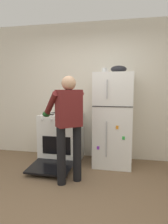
% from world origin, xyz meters
% --- Properties ---
extents(ground, '(8.00, 8.00, 0.00)m').
position_xyz_m(ground, '(0.00, 0.00, 0.00)').
color(ground, brown).
extents(kitchen_wall_back, '(6.00, 0.10, 2.70)m').
position_xyz_m(kitchen_wall_back, '(0.00, 1.95, 1.35)').
color(kitchen_wall_back, silver).
rests_on(kitchen_wall_back, ground).
extents(refrigerator, '(0.68, 0.72, 1.69)m').
position_xyz_m(refrigerator, '(0.44, 1.57, 0.84)').
color(refrigerator, white).
rests_on(refrigerator, ground).
extents(stove_range, '(0.76, 1.23, 0.92)m').
position_xyz_m(stove_range, '(-0.56, 1.55, 0.45)').
color(stove_range, white).
rests_on(stove_range, ground).
extents(person_cook, '(0.70, 0.75, 1.60)m').
position_xyz_m(person_cook, '(-0.18, 0.71, 0.96)').
color(person_cook, black).
rests_on(person_cook, ground).
extents(red_pot, '(0.35, 0.25, 0.13)m').
position_xyz_m(red_pot, '(-0.40, 1.52, 0.98)').
color(red_pot, orange).
rests_on(red_pot, stove_range).
extents(coffee_mug, '(0.11, 0.08, 0.10)m').
position_xyz_m(coffee_mug, '(0.26, 1.62, 1.74)').
color(coffee_mug, silver).
rests_on(coffee_mug, refrigerator).
extents(mixing_bowl, '(0.28, 0.28, 0.13)m').
position_xyz_m(mixing_bowl, '(0.52, 1.57, 1.75)').
color(mixing_bowl, black).
rests_on(mixing_bowl, refrigerator).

